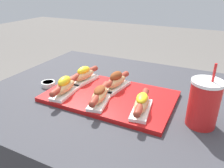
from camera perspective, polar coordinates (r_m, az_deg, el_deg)
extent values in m
cube|color=#333338|center=(1.21, -1.35, -17.59)|extent=(1.06, 0.94, 0.74)
cube|color=#B71414|center=(0.93, -0.54, -3.20)|extent=(0.53, 0.33, 0.02)
cube|color=white|center=(0.95, -12.05, -2.23)|extent=(0.07, 0.16, 0.01)
ellipsoid|color=tan|center=(0.94, -12.20, -0.70)|extent=(0.06, 0.14, 0.04)
cylinder|color=maroon|center=(0.93, -12.24, -0.31)|extent=(0.04, 0.18, 0.03)
sphere|color=maroon|center=(0.87, -15.28, -2.59)|extent=(0.03, 0.03, 0.03)
sphere|color=maroon|center=(1.00, -9.60, 1.67)|extent=(0.03, 0.03, 0.03)
ellipsoid|color=yellow|center=(0.93, -12.34, 0.69)|extent=(0.05, 0.08, 0.04)
cube|color=white|center=(0.87, -3.17, -4.48)|extent=(0.09, 0.17, 0.01)
ellipsoid|color=tan|center=(0.85, -3.21, -2.84)|extent=(0.07, 0.15, 0.04)
cylinder|color=maroon|center=(0.85, -3.22, -2.41)|extent=(0.06, 0.18, 0.03)
sphere|color=maroon|center=(0.78, -5.25, -5.25)|extent=(0.03, 0.03, 0.03)
sphere|color=maroon|center=(0.92, -1.52, -0.02)|extent=(0.03, 0.03, 0.03)
ellipsoid|color=brown|center=(0.84, -3.24, -1.56)|extent=(0.05, 0.08, 0.02)
cube|color=white|center=(0.81, 7.65, -6.70)|extent=(0.08, 0.17, 0.01)
ellipsoid|color=tan|center=(0.80, 7.76, -4.98)|extent=(0.07, 0.14, 0.04)
cylinder|color=maroon|center=(0.80, 7.79, -4.54)|extent=(0.05, 0.18, 0.03)
sphere|color=maroon|center=(0.72, 6.52, -7.79)|extent=(0.03, 0.03, 0.03)
sphere|color=maroon|center=(0.87, 8.83, -1.84)|extent=(0.03, 0.03, 0.03)
ellipsoid|color=yellow|center=(0.79, 7.85, -3.62)|extent=(0.05, 0.08, 0.03)
cube|color=white|center=(1.06, -7.28, 0.96)|extent=(0.08, 0.17, 0.01)
ellipsoid|color=tan|center=(1.04, -7.36, 2.37)|extent=(0.07, 0.14, 0.04)
cylinder|color=maroon|center=(1.04, -7.38, 2.73)|extent=(0.05, 0.18, 0.03)
sphere|color=maroon|center=(0.98, -10.75, 1.14)|extent=(0.03, 0.03, 0.03)
sphere|color=maroon|center=(1.10, -4.37, 4.15)|extent=(0.03, 0.03, 0.03)
ellipsoid|color=yellow|center=(1.04, -7.43, 3.57)|extent=(0.05, 0.08, 0.03)
cube|color=white|center=(0.98, 1.05, -0.80)|extent=(0.08, 0.17, 0.01)
ellipsoid|color=tan|center=(0.97, 1.06, 0.70)|extent=(0.07, 0.14, 0.04)
cylinder|color=maroon|center=(0.96, 1.06, 1.08)|extent=(0.05, 0.18, 0.03)
sphere|color=maroon|center=(0.90, -2.02, -0.76)|extent=(0.03, 0.03, 0.03)
sphere|color=maroon|center=(1.03, 3.75, 2.69)|extent=(0.03, 0.03, 0.03)
ellipsoid|color=brown|center=(0.96, 1.07, 2.07)|extent=(0.05, 0.08, 0.04)
cylinder|color=white|center=(1.08, -16.30, 0.02)|extent=(0.06, 0.06, 0.02)
cylinder|color=beige|center=(1.08, -16.35, 0.36)|extent=(0.05, 0.05, 0.01)
cylinder|color=red|center=(0.79, 22.76, -5.05)|extent=(0.10, 0.10, 0.16)
cylinder|color=white|center=(0.76, 23.78, 0.42)|extent=(0.10, 0.10, 0.01)
cylinder|color=red|center=(0.74, 25.17, 2.69)|extent=(0.01, 0.01, 0.06)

